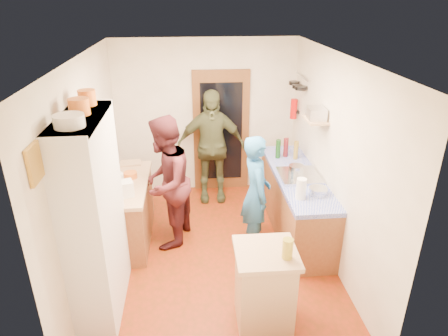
{
  "coord_description": "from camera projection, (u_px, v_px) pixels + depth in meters",
  "views": [
    {
      "loc": [
        -0.29,
        -4.47,
        3.27
      ],
      "look_at": [
        0.13,
        0.15,
        1.19
      ],
      "focal_mm": 32.0,
      "sensor_mm": 36.0,
      "label": 1
    }
  ],
  "objects": [
    {
      "name": "floor",
      "position": [
        215.0,
        253.0,
        5.42
      ],
      "size": [
        3.0,
        4.0,
        0.02
      ],
      "primitive_type": "cube",
      "color": "maroon",
      "rests_on": "ground"
    },
    {
      "name": "ceiling",
      "position": [
        213.0,
        55.0,
        4.35
      ],
      "size": [
        3.0,
        4.0,
        0.02
      ],
      "primitive_type": "cube",
      "color": "silver",
      "rests_on": "ground"
    },
    {
      "name": "wall_back",
      "position": [
        206.0,
        117.0,
        6.71
      ],
      "size": [
        3.0,
        0.02,
        2.6
      ],
      "primitive_type": "cube",
      "color": "silver",
      "rests_on": "ground"
    },
    {
      "name": "wall_front",
      "position": [
        232.0,
        270.0,
        3.06
      ],
      "size": [
        3.0,
        0.02,
        2.6
      ],
      "primitive_type": "cube",
      "color": "silver",
      "rests_on": "ground"
    },
    {
      "name": "wall_left",
      "position": [
        88.0,
        170.0,
        4.76
      ],
      "size": [
        0.02,
        4.0,
        2.6
      ],
      "primitive_type": "cube",
      "color": "silver",
      "rests_on": "ground"
    },
    {
      "name": "wall_right",
      "position": [
        334.0,
        161.0,
        5.01
      ],
      "size": [
        0.02,
        4.0,
        2.6
      ],
      "primitive_type": "cube",
      "color": "silver",
      "rests_on": "ground"
    },
    {
      "name": "door_frame",
      "position": [
        221.0,
        132.0,
        6.8
      ],
      "size": [
        0.95,
        0.06,
        2.1
      ],
      "primitive_type": "cube",
      "color": "brown",
      "rests_on": "ground"
    },
    {
      "name": "door_glass",
      "position": [
        221.0,
        133.0,
        6.77
      ],
      "size": [
        0.7,
        0.02,
        1.7
      ],
      "primitive_type": "cube",
      "color": "black",
      "rests_on": "door_frame"
    },
    {
      "name": "hutch_body",
      "position": [
        95.0,
        218.0,
        4.13
      ],
      "size": [
        0.4,
        1.2,
        2.2
      ],
      "primitive_type": "cube",
      "color": "silver",
      "rests_on": "ground"
    },
    {
      "name": "hutch_top_shelf",
      "position": [
        80.0,
        118.0,
        3.69
      ],
      "size": [
        0.4,
        1.14,
        0.04
      ],
      "primitive_type": "cube",
      "color": "silver",
      "rests_on": "hutch_body"
    },
    {
      "name": "plate_stack",
      "position": [
        69.0,
        121.0,
        3.37
      ],
      "size": [
        0.26,
        0.26,
        0.11
      ],
      "primitive_type": "cylinder",
      "color": "white",
      "rests_on": "hutch_top_shelf"
    },
    {
      "name": "orange_pot_a",
      "position": [
        79.0,
        107.0,
        3.69
      ],
      "size": [
        0.19,
        0.19,
        0.15
      ],
      "primitive_type": "cylinder",
      "color": "orange",
      "rests_on": "hutch_top_shelf"
    },
    {
      "name": "orange_pot_b",
      "position": [
        87.0,
        98.0,
        4.0
      ],
      "size": [
        0.18,
        0.18,
        0.16
      ],
      "primitive_type": "cylinder",
      "color": "orange",
      "rests_on": "hutch_top_shelf"
    },
    {
      "name": "left_counter_base",
      "position": [
        127.0,
        213.0,
        5.55
      ],
      "size": [
        0.6,
        1.4,
        0.85
      ],
      "primitive_type": "cube",
      "color": "brown",
      "rests_on": "ground"
    },
    {
      "name": "left_counter_top",
      "position": [
        124.0,
        184.0,
        5.37
      ],
      "size": [
        0.64,
        1.44,
        0.05
      ],
      "primitive_type": "cube",
      "color": "tan",
      "rests_on": "left_counter_base"
    },
    {
      "name": "toaster",
      "position": [
        122.0,
        189.0,
        4.96
      ],
      "size": [
        0.31,
        0.25,
        0.2
      ],
      "primitive_type": "cube",
      "rotation": [
        0.0,
        0.0,
        0.31
      ],
      "color": "white",
      "rests_on": "left_counter_top"
    },
    {
      "name": "kettle",
      "position": [
        118.0,
        180.0,
        5.22
      ],
      "size": [
        0.17,
        0.17,
        0.18
      ],
      "primitive_type": "cylinder",
      "rotation": [
        0.0,
        0.0,
        0.07
      ],
      "color": "white",
      "rests_on": "left_counter_top"
    },
    {
      "name": "orange_bowl",
      "position": [
        130.0,
        175.0,
        5.48
      ],
      "size": [
        0.18,
        0.18,
        0.08
      ],
      "primitive_type": "cylinder",
      "rotation": [
        0.0,
        0.0,
        0.01
      ],
      "color": "orange",
      "rests_on": "left_counter_top"
    },
    {
      "name": "chopping_board",
      "position": [
        131.0,
        163.0,
        5.93
      ],
      "size": [
        0.32,
        0.25,
        0.02
      ],
      "primitive_type": "cube",
      "rotation": [
        0.0,
        0.0,
        0.09
      ],
      "color": "tan",
      "rests_on": "left_counter_top"
    },
    {
      "name": "right_counter_base",
      "position": [
        295.0,
        204.0,
        5.8
      ],
      "size": [
        0.6,
        2.2,
        0.84
      ],
      "primitive_type": "cube",
      "color": "brown",
      "rests_on": "ground"
    },
    {
      "name": "right_counter_top",
      "position": [
        297.0,
        176.0,
        5.62
      ],
      "size": [
        0.62,
        2.22,
        0.06
      ],
      "primitive_type": "cube",
      "color": "#091EB7",
      "rests_on": "right_counter_base"
    },
    {
      "name": "hob",
      "position": [
        299.0,
        176.0,
        5.5
      ],
      "size": [
        0.55,
        0.58,
        0.04
      ],
      "primitive_type": "cube",
      "color": "silver",
      "rests_on": "right_counter_top"
    },
    {
      "name": "pot_on_hob",
      "position": [
        296.0,
        170.0,
        5.47
      ],
      "size": [
        0.21,
        0.21,
        0.13
      ],
      "primitive_type": "cylinder",
      "color": "silver",
      "rests_on": "hob"
    },
    {
      "name": "bottle_a",
      "position": [
        278.0,
        149.0,
        6.09
      ],
      "size": [
        0.07,
        0.07,
        0.29
      ],
      "primitive_type": "cylinder",
      "rotation": [
        0.0,
        0.0,
        -0.01
      ],
      "color": "#143F14",
      "rests_on": "right_counter_top"
    },
    {
      "name": "bottle_b",
      "position": [
        286.0,
        147.0,
        6.14
      ],
      "size": [
        0.09,
        0.09,
        0.3
      ],
      "primitive_type": "cylinder",
      "rotation": [
        0.0,
        0.0,
        0.2
      ],
      "color": "#591419",
      "rests_on": "right_counter_top"
    },
    {
      "name": "bottle_c",
      "position": [
        296.0,
        150.0,
        6.05
      ],
      "size": [
        0.08,
        0.08,
        0.28
      ],
      "primitive_type": "cylinder",
      "rotation": [
        0.0,
        0.0,
        0.09
      ],
      "color": "olive",
      "rests_on": "right_counter_top"
    },
    {
      "name": "paper_towel",
      "position": [
        301.0,
        189.0,
        4.89
      ],
      "size": [
        0.14,
        0.14,
        0.27
      ],
      "primitive_type": "cylinder",
      "rotation": [
        0.0,
        0.0,
        -0.15
      ],
      "color": "white",
      "rests_on": "right_counter_top"
    },
    {
      "name": "mixing_bowl",
      "position": [
        318.0,
        191.0,
        5.03
      ],
      "size": [
        0.25,
        0.25,
        0.09
      ],
      "primitive_type": "cylinder",
      "rotation": [
        0.0,
        0.0,
        0.07
      ],
      "color": "silver",
      "rests_on": "right_counter_top"
    },
    {
      "name": "island_base",
      "position": [
        264.0,
        289.0,
        4.13
      ],
      "size": [
        0.56,
        0.56,
        0.86
      ],
      "primitive_type": "cube",
      "rotation": [
        0.0,
        0.0,
        -0.01
      ],
      "color": "tan",
      "rests_on": "ground"
    },
    {
      "name": "island_top",
      "position": [
        266.0,
        253.0,
        3.94
      ],
      "size": [
        0.63,
        0.63,
        0.05
      ],
      "primitive_type": "cube",
      "rotation": [
        0.0,
        0.0,
        -0.01
      ],
      "color": "tan",
      "rests_on": "island_base"
    },
    {
      "name": "cutting_board",
      "position": [
        260.0,
        250.0,
        3.98
      ],
      "size": [
        0.35,
        0.28,
        0.02
      ],
      "primitive_type": "cube",
      "rotation": [
        0.0,
        0.0,
        -0.01
      ],
      "color": "white",
      "rests_on": "island_top"
    },
    {
      "name": "oil_jar",
      "position": [
        288.0,
        249.0,
        3.8
      ],
      "size": [
        0.1,
        0.1,
        0.21
      ],
      "primitive_type": "cylinder",
      "rotation": [
        0.0,
        0.0,
        -0.01
      ],
      "color": "#AD9E2D",
      "rests_on": "island_top"
    },
    {
      "name": "pan_rail",
      "position": [
        302.0,
        77.0,
        6.09
      ],
      "size": [
        0.02,
        0.65,
        0.02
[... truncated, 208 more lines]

